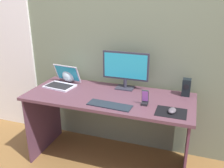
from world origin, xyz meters
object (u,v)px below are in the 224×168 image
Objects in this scene: laptop at (62,82)px; keyboard_external at (110,105)px; speaker_right at (186,87)px; phone_in_dock at (145,100)px; fishbowl at (70,75)px; monitor at (125,69)px; mouse at (172,110)px.

laptop is 0.71m from keyboard_external.
laptop is at bearing -173.39° from speaker_right.
speaker_right is 1.20× the size of phone_in_dock.
laptop reaches higher than keyboard_external.
laptop is 2.01× the size of fishbowl.
fishbowl is at bearing 83.06° from laptop.
laptop is at bearing 158.06° from keyboard_external.
monitor is at bearing 91.89° from keyboard_external.
speaker_right is 0.50× the size of laptop.
monitor is 0.69m from laptop.
speaker_right is at bearing 0.88° from monitor.
speaker_right is at bearing 39.88° from keyboard_external.
laptop reaches higher than speaker_right.
keyboard_external is 2.81× the size of phone_in_dock.
keyboard_external is at bearing -35.74° from fishbowl.
fishbowl is 1.20× the size of phone_in_dock.
mouse is 0.72× the size of phone_in_dock.
speaker_right is (0.60, 0.01, -0.13)m from monitor.
laptop is 2.41× the size of phone_in_dock.
phone_in_dock is (-0.33, -0.33, -0.03)m from speaker_right.
laptop is 0.94m from phone_in_dock.
keyboard_external is at bearing -167.00° from mouse.
fishbowl is at bearing 169.29° from mouse.
keyboard_external is (-0.01, -0.44, -0.21)m from monitor.
mouse is at bearing -12.89° from laptop.
laptop is 1.20m from mouse.
monitor is at bearing 130.25° from phone_in_dock.
mouse is at bearing -19.59° from fishbowl.
monitor is 2.85× the size of speaker_right.
fishbowl reaches higher than mouse.
monitor is 2.84× the size of fishbowl.
monitor is 1.42× the size of laptop.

